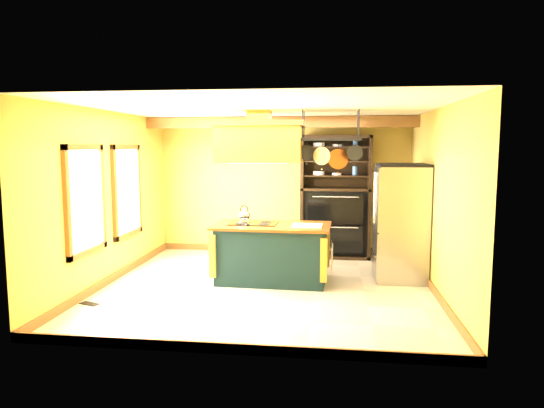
% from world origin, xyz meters
% --- Properties ---
extents(floor, '(5.00, 5.00, 0.00)m').
position_xyz_m(floor, '(0.00, 0.00, 0.00)').
color(floor, beige).
rests_on(floor, ground).
extents(ceiling, '(5.00, 5.00, 0.00)m').
position_xyz_m(ceiling, '(0.00, 0.00, 2.70)').
color(ceiling, white).
rests_on(ceiling, wall_back).
extents(wall_back, '(5.00, 0.02, 2.70)m').
position_xyz_m(wall_back, '(0.00, 2.50, 1.35)').
color(wall_back, gold).
rests_on(wall_back, floor).
extents(wall_front, '(5.00, 0.02, 2.70)m').
position_xyz_m(wall_front, '(0.00, -2.50, 1.35)').
color(wall_front, gold).
rests_on(wall_front, floor).
extents(wall_left, '(0.02, 5.00, 2.70)m').
position_xyz_m(wall_left, '(-2.50, 0.00, 1.35)').
color(wall_left, gold).
rests_on(wall_left, floor).
extents(wall_right, '(0.02, 5.00, 2.70)m').
position_xyz_m(wall_right, '(2.50, 0.00, 1.35)').
color(wall_right, gold).
rests_on(wall_right, floor).
extents(ceiling_beam, '(5.00, 0.15, 0.20)m').
position_xyz_m(ceiling_beam, '(0.00, 1.70, 2.59)').
color(ceiling_beam, brown).
rests_on(ceiling_beam, ceiling).
extents(window_near, '(0.06, 1.06, 1.56)m').
position_xyz_m(window_near, '(-2.47, -0.80, 1.40)').
color(window_near, brown).
rests_on(window_near, wall_left).
extents(window_far, '(0.06, 1.06, 1.56)m').
position_xyz_m(window_far, '(-2.47, 0.60, 1.40)').
color(window_far, brown).
rests_on(window_far, wall_left).
extents(kitchen_island, '(1.87, 1.08, 1.11)m').
position_xyz_m(kitchen_island, '(0.04, 0.31, 0.47)').
color(kitchen_island, '#13292C').
rests_on(kitchen_island, floor).
extents(range_hood, '(1.40, 0.79, 0.80)m').
position_xyz_m(range_hood, '(-0.15, 0.31, 2.24)').
color(range_hood, '#A58B29').
rests_on(range_hood, ceiling).
extents(pot_rack, '(0.98, 0.46, 0.90)m').
position_xyz_m(pot_rack, '(0.95, 0.31, 2.17)').
color(pot_rack, black).
rests_on(pot_rack, ceiling).
extents(refrigerator, '(0.80, 0.94, 1.84)m').
position_xyz_m(refrigerator, '(2.08, 0.74, 0.89)').
color(refrigerator, '#969A9E').
rests_on(refrigerator, floor).
extents(hutch, '(1.34, 0.60, 2.36)m').
position_xyz_m(hutch, '(1.05, 2.24, 0.91)').
color(hutch, black).
rests_on(hutch, floor).
extents(floor_register, '(0.30, 0.21, 0.01)m').
position_xyz_m(floor_register, '(-2.30, -1.14, 0.01)').
color(floor_register, black).
rests_on(floor_register, floor).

